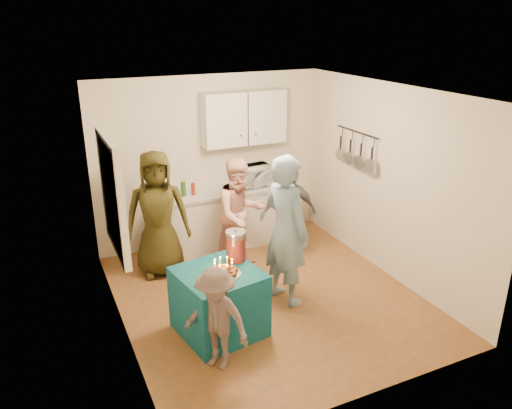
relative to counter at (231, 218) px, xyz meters
name	(u,v)px	position (x,y,z in m)	size (l,w,h in m)	color
floor	(267,297)	(-0.20, -1.70, -0.43)	(4.00, 4.00, 0.00)	brown
ceiling	(269,92)	(-0.20, -1.70, 2.17)	(4.00, 4.00, 0.00)	white
back_wall	(211,161)	(-0.20, 0.30, 0.87)	(3.60, 3.60, 0.00)	silver
left_wall	(115,228)	(-2.00, -1.70, 0.87)	(4.00, 4.00, 0.00)	silver
right_wall	(389,182)	(1.60, -1.70, 0.87)	(4.00, 4.00, 0.00)	silver
window_night	(111,196)	(-1.97, -1.40, 1.12)	(0.04, 1.00, 1.20)	black
counter	(231,218)	(0.00, 0.00, 0.00)	(2.20, 0.58, 0.86)	white
countertop	(231,190)	(0.00, 0.00, 0.46)	(2.24, 0.62, 0.05)	beige
upper_cabinet	(244,118)	(0.30, 0.15, 1.52)	(1.30, 0.30, 0.80)	white
pot_rack	(355,149)	(1.52, -1.00, 1.17)	(0.12, 1.00, 0.60)	black
microwave	(254,176)	(0.40, 0.00, 0.63)	(0.56, 0.38, 0.31)	white
party_table	(219,302)	(-1.02, -2.13, -0.05)	(0.85, 0.85, 0.76)	#0E5061
donut_cake	(223,267)	(-0.99, -2.21, 0.42)	(0.38, 0.38, 0.18)	#381C0C
punch_jar	(236,247)	(-0.73, -1.95, 0.50)	(0.22, 0.22, 0.34)	red
man_birthday	(286,230)	(-0.02, -1.84, 0.52)	(0.70, 0.46, 1.90)	#82A4BE
woman_back_left	(157,214)	(-1.26, -0.47, 0.45)	(0.86, 0.56, 1.76)	brown
woman_back_center	(240,214)	(-0.17, -0.76, 0.37)	(0.78, 0.61, 1.60)	#E47E77
woman_back_right	(288,215)	(0.51, -0.92, 0.30)	(0.86, 0.36, 1.47)	black
child_near_left	(216,319)	(-1.26, -2.69, 0.13)	(0.72, 0.41, 1.11)	#5A4B48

